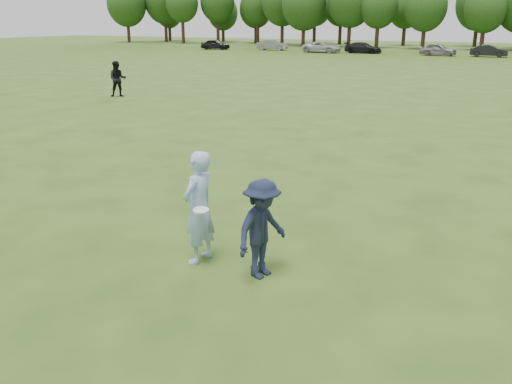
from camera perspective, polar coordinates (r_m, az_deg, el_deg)
ground at (r=10.16m, az=-6.31°, el=-6.37°), size 200.00×200.00×0.00m
thrower at (r=9.47m, az=-6.04°, el=-1.63°), size 0.54×0.77×2.01m
defender at (r=8.91m, az=0.63°, el=-3.90°), size 0.87×1.21×1.70m
player_far_a at (r=31.24m, az=-14.35°, el=11.45°), size 1.19×1.15×1.93m
car_a at (r=77.44m, az=-4.29°, el=15.22°), size 4.14×2.09×1.35m
car_b at (r=75.74m, az=1.71°, el=15.21°), size 4.30×1.96×1.37m
car_c at (r=70.71m, az=6.97°, el=14.89°), size 4.87×2.32×1.34m
car_d at (r=70.18m, az=11.22°, el=14.67°), size 4.62×2.04×1.32m
car_e at (r=67.83m, az=18.63°, el=14.03°), size 4.25×2.10×1.39m
car_f at (r=67.50m, az=23.32°, el=13.47°), size 3.98×1.46×1.30m
disc_in_play at (r=9.13m, az=-5.83°, el=-1.91°), size 0.31×0.31×0.06m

